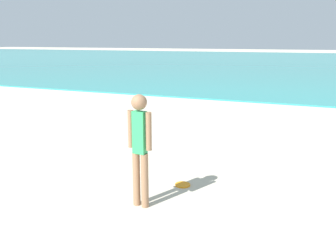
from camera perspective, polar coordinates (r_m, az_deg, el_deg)
name	(u,v)px	position (r m, az deg, el deg)	size (l,w,h in m)	color
water	(295,61)	(44.31, 19.80, 9.76)	(160.00, 60.00, 0.06)	teal
person_standing	(140,144)	(5.17, -4.54, -2.97)	(0.39, 0.23, 1.70)	#936B4C
frisbee	(183,185)	(6.20, 2.37, -9.41)	(0.26, 0.26, 0.03)	orange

